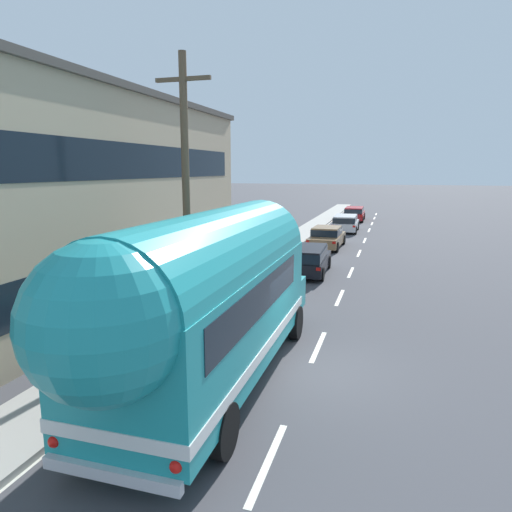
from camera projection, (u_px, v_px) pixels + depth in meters
ground_plane at (308, 370)px, 11.62m from camera, size 300.00×300.00×0.00m
lane_markings at (301, 265)px, 24.44m from camera, size 4.02×80.00×0.01m
sidewalk_slab at (247, 272)px, 22.39m from camera, size 1.93×90.00×0.15m
utility_pole at (186, 189)px, 14.34m from camera, size 1.80×0.24×8.50m
painted_bus at (207, 296)px, 9.97m from camera, size 2.63×10.57×4.12m
car_lead at (307, 258)px, 22.08m from camera, size 2.03×4.38×1.37m
car_second at (327, 236)px, 29.66m from camera, size 2.05×4.65×1.37m
car_third at (345, 222)px, 37.18m from camera, size 2.06×4.44×1.37m
car_fourth at (354, 213)px, 45.17m from camera, size 2.00×4.58×1.37m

